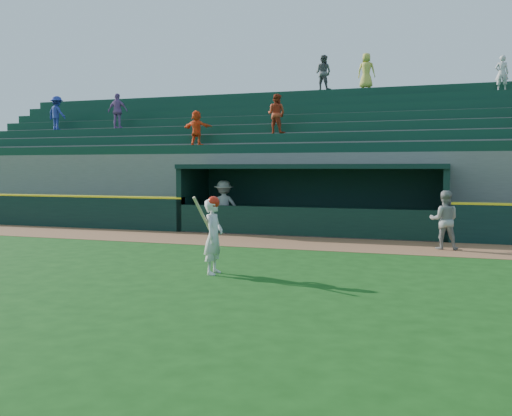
# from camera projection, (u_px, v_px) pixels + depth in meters

# --- Properties ---
(ground) EXTENTS (120.00, 120.00, 0.00)m
(ground) POSITION_uv_depth(u_px,v_px,m) (234.00, 268.00, 13.19)
(ground) COLOR #124010
(ground) RESTS_ON ground
(warning_track) EXTENTS (40.00, 3.00, 0.01)m
(warning_track) POSITION_uv_depth(u_px,v_px,m) (290.00, 242.00, 17.82)
(warning_track) COLOR brown
(warning_track) RESTS_ON ground
(field_wall_left) EXTENTS (15.50, 0.30, 1.20)m
(field_wall_left) POSITION_uv_depth(u_px,v_px,m) (12.00, 210.00, 23.28)
(field_wall_left) COLOR black
(field_wall_left) RESTS_ON ground
(wall_stripe_left) EXTENTS (15.50, 0.32, 0.06)m
(wall_stripe_left) POSITION_uv_depth(u_px,v_px,m) (11.00, 195.00, 23.24)
(wall_stripe_left) COLOR yellow
(wall_stripe_left) RESTS_ON field_wall_left
(dugout_player_front) EXTENTS (0.85, 0.68, 1.69)m
(dugout_player_front) POSITION_uv_depth(u_px,v_px,m) (444.00, 220.00, 16.24)
(dugout_player_front) COLOR gray
(dugout_player_front) RESTS_ON ground
(dugout_player_inside) EXTENTS (1.39, 1.12, 1.87)m
(dugout_player_inside) POSITION_uv_depth(u_px,v_px,m) (224.00, 206.00, 20.90)
(dugout_player_inside) COLOR #9B9B96
(dugout_player_inside) RESTS_ON ground
(dugout) EXTENTS (9.40, 2.80, 2.46)m
(dugout) POSITION_uv_depth(u_px,v_px,m) (313.00, 195.00, 20.66)
(dugout) COLOR #62625E
(dugout) RESTS_ON ground
(stands) EXTENTS (34.50, 6.25, 7.62)m
(stands) POSITION_uv_depth(u_px,v_px,m) (337.00, 166.00, 24.89)
(stands) COLOR slate
(stands) RESTS_ON ground
(batter_at_plate) EXTENTS (0.52, 0.77, 1.73)m
(batter_at_plate) POSITION_uv_depth(u_px,v_px,m) (213.00, 235.00, 12.46)
(batter_at_plate) COLOR silver
(batter_at_plate) RESTS_ON ground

